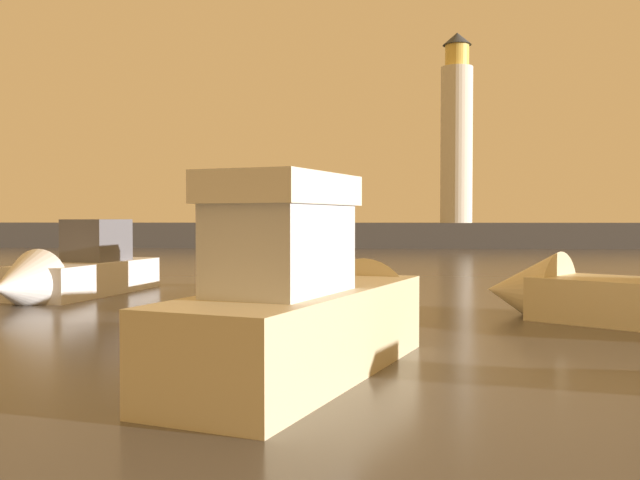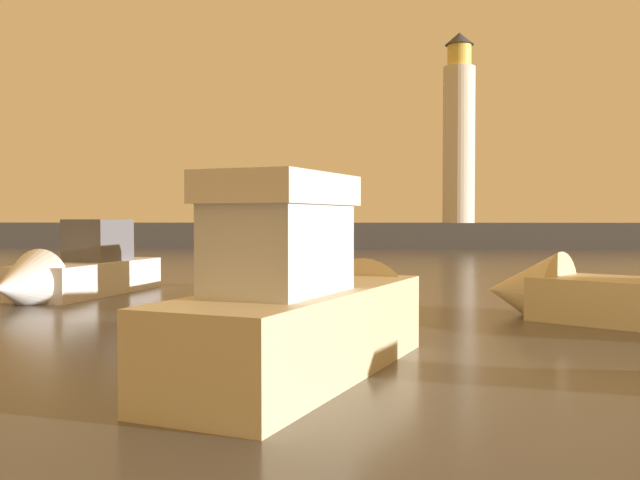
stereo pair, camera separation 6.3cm
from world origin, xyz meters
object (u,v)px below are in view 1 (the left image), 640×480
object	(u,v)px
lighthouse	(457,133)
motorboat_3	(631,288)
motorboat_0	(319,306)
motorboat_1	(318,272)
motorboat_4	(70,273)

from	to	relation	value
lighthouse	motorboat_3	size ratio (longest dim) A/B	2.10
motorboat_0	lighthouse	bearing A→B (deg)	80.04
motorboat_0	motorboat_3	world-z (taller)	motorboat_0
lighthouse	motorboat_1	world-z (taller)	lighthouse
lighthouse	motorboat_1	distance (m)	38.76
lighthouse	motorboat_3	bearing A→B (deg)	-92.06
lighthouse	motorboat_4	bearing A→B (deg)	-113.81
lighthouse	motorboat_1	xyz separation A→B (m)	(-8.91, -36.77, -8.45)
motorboat_1	motorboat_3	bearing A→B (deg)	-34.59
motorboat_1	motorboat_3	xyz separation A→B (m)	(7.41, -5.11, 0.07)
motorboat_0	motorboat_3	distance (m)	8.48
motorboat_0	motorboat_1	world-z (taller)	motorboat_0
motorboat_0	motorboat_3	size ratio (longest dim) A/B	1.06
motorboat_1	motorboat_3	world-z (taller)	motorboat_3
lighthouse	motorboat_3	xyz separation A→B (m)	(-1.51, -41.88, -8.38)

